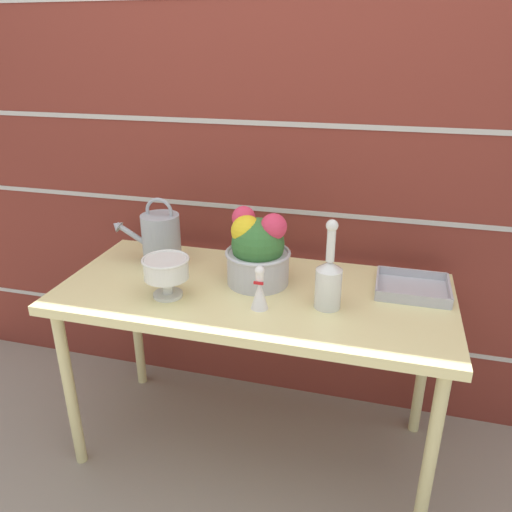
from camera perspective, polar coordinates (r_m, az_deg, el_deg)
ground_plane at (r=2.28m, az=-0.23°, el=-20.66°), size 12.00×12.00×0.00m
brick_wall at (r=2.12m, az=2.91°, el=10.19°), size 3.60×0.08×2.20m
patio_table at (r=1.87m, az=-0.26°, el=-5.70°), size 1.44×0.66×0.74m
watering_can at (r=2.05m, az=-10.88°, el=1.97°), size 0.30×0.15×0.28m
crystal_pedestal_bowl at (r=1.78m, az=-10.23°, el=-1.60°), size 0.17×0.17×0.15m
flower_planter at (r=1.84m, az=0.18°, el=0.67°), size 0.25×0.25×0.29m
glass_decanter at (r=1.69m, az=8.31°, el=-2.70°), size 0.09×0.09×0.32m
figurine_vase at (r=1.69m, az=0.42°, el=-4.06°), size 0.06×0.06×0.16m
wire_tray at (r=1.91m, az=17.42°, el=-3.59°), size 0.26×0.23×0.04m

